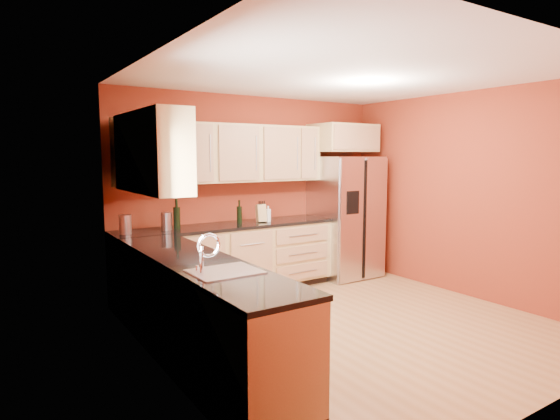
# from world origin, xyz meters

# --- Properties ---
(floor) EXTENTS (4.00, 4.00, 0.00)m
(floor) POSITION_xyz_m (0.00, 0.00, 0.00)
(floor) COLOR #9A693B
(floor) RESTS_ON ground
(ceiling) EXTENTS (4.00, 4.00, 0.00)m
(ceiling) POSITION_xyz_m (0.00, 0.00, 2.60)
(ceiling) COLOR white
(ceiling) RESTS_ON wall_back
(wall_back) EXTENTS (4.00, 0.04, 2.60)m
(wall_back) POSITION_xyz_m (0.00, 2.00, 1.30)
(wall_back) COLOR maroon
(wall_back) RESTS_ON floor
(wall_front) EXTENTS (4.00, 0.04, 2.60)m
(wall_front) POSITION_xyz_m (0.00, -2.00, 1.30)
(wall_front) COLOR maroon
(wall_front) RESTS_ON floor
(wall_left) EXTENTS (0.04, 4.00, 2.60)m
(wall_left) POSITION_xyz_m (-2.00, 0.00, 1.30)
(wall_left) COLOR maroon
(wall_left) RESTS_ON floor
(wall_right) EXTENTS (0.04, 4.00, 2.60)m
(wall_right) POSITION_xyz_m (2.00, 0.00, 1.30)
(wall_right) COLOR maroon
(wall_right) RESTS_ON floor
(base_cabinets_back) EXTENTS (2.90, 0.60, 0.88)m
(base_cabinets_back) POSITION_xyz_m (-0.55, 1.70, 0.44)
(base_cabinets_back) COLOR tan
(base_cabinets_back) RESTS_ON floor
(base_cabinets_left) EXTENTS (0.60, 2.80, 0.88)m
(base_cabinets_left) POSITION_xyz_m (-1.70, 0.00, 0.44)
(base_cabinets_left) COLOR tan
(base_cabinets_left) RESTS_ON floor
(countertop_back) EXTENTS (2.90, 0.62, 0.04)m
(countertop_back) POSITION_xyz_m (-0.55, 1.69, 0.90)
(countertop_back) COLOR black
(countertop_back) RESTS_ON base_cabinets_back
(countertop_left) EXTENTS (0.62, 2.80, 0.04)m
(countertop_left) POSITION_xyz_m (-1.69, 0.00, 0.90)
(countertop_left) COLOR black
(countertop_left) RESTS_ON base_cabinets_left
(upper_cabinets_back) EXTENTS (2.30, 0.33, 0.75)m
(upper_cabinets_back) POSITION_xyz_m (-0.25, 1.83, 1.83)
(upper_cabinets_back) COLOR tan
(upper_cabinets_back) RESTS_ON wall_back
(upper_cabinets_left) EXTENTS (0.33, 1.35, 0.75)m
(upper_cabinets_left) POSITION_xyz_m (-1.83, 0.72, 1.83)
(upper_cabinets_left) COLOR tan
(upper_cabinets_left) RESTS_ON wall_left
(corner_upper_cabinet) EXTENTS (0.67, 0.67, 0.75)m
(corner_upper_cabinet) POSITION_xyz_m (-1.67, 1.67, 1.83)
(corner_upper_cabinet) COLOR tan
(corner_upper_cabinet) RESTS_ON wall_back
(over_fridge_cabinet) EXTENTS (0.92, 0.60, 0.40)m
(over_fridge_cabinet) POSITION_xyz_m (1.35, 1.70, 2.05)
(over_fridge_cabinet) COLOR tan
(over_fridge_cabinet) RESTS_ON wall_back
(refrigerator) EXTENTS (0.90, 0.75, 1.78)m
(refrigerator) POSITION_xyz_m (1.35, 1.62, 0.89)
(refrigerator) COLOR #ADADB2
(refrigerator) RESTS_ON floor
(window) EXTENTS (0.03, 0.90, 1.00)m
(window) POSITION_xyz_m (-1.98, -0.50, 1.55)
(window) COLOR white
(window) RESTS_ON wall_left
(sink_faucet) EXTENTS (0.50, 0.42, 0.30)m
(sink_faucet) POSITION_xyz_m (-1.69, -0.50, 1.07)
(sink_faucet) COLOR white
(sink_faucet) RESTS_ON countertop_left
(canister_left) EXTENTS (0.15, 0.15, 0.21)m
(canister_left) POSITION_xyz_m (-1.36, 1.71, 1.02)
(canister_left) COLOR #ADADB2
(canister_left) RESTS_ON countertop_back
(canister_right) EXTENTS (0.17, 0.17, 0.22)m
(canister_right) POSITION_xyz_m (-1.85, 1.67, 1.03)
(canister_right) COLOR #ADADB2
(canister_right) RESTS_ON countertop_back
(wine_bottle_a) EXTENTS (0.10, 0.10, 0.36)m
(wine_bottle_a) POSITION_xyz_m (-1.24, 1.69, 1.10)
(wine_bottle_a) COLOR black
(wine_bottle_a) RESTS_ON countertop_back
(wine_bottle_b) EXTENTS (0.08, 0.08, 0.30)m
(wine_bottle_b) POSITION_xyz_m (-0.38, 1.71, 1.07)
(wine_bottle_b) COLOR black
(wine_bottle_b) RESTS_ON countertop_back
(knife_block) EXTENTS (0.13, 0.13, 0.23)m
(knife_block) POSITION_xyz_m (-0.09, 1.66, 1.04)
(knife_block) COLOR tan
(knife_block) RESTS_ON countertop_back
(soap_dispenser) EXTENTS (0.09, 0.09, 0.21)m
(soap_dispenser) POSITION_xyz_m (0.02, 1.65, 1.02)
(soap_dispenser) COLOR silver
(soap_dispenser) RESTS_ON countertop_back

